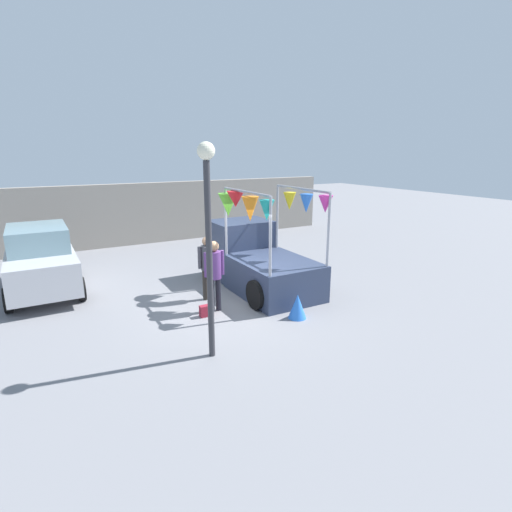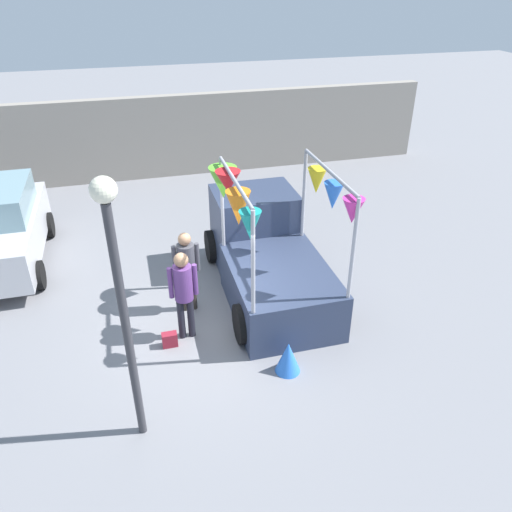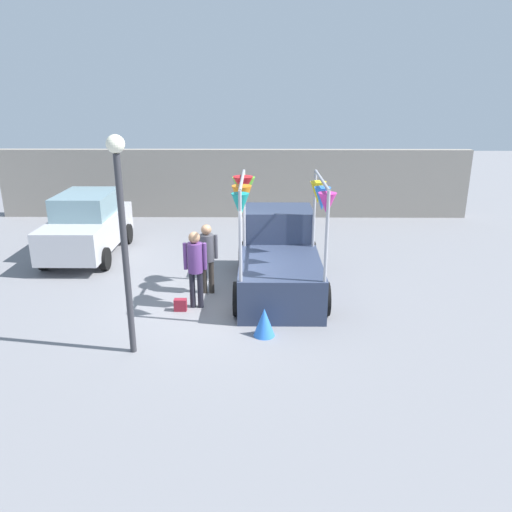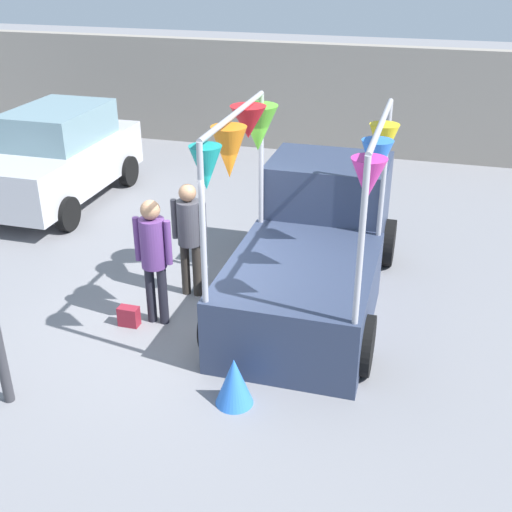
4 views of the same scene
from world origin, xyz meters
The scene contains 9 objects.
ground_plane centered at (0.00, 0.00, 0.00)m, with size 60.00×60.00×0.00m, color slate.
vendor_truck centered at (1.48, 1.15, 0.87)m, with size 2.32×4.03×2.94m.
parked_car centered at (-4.11, 3.56, 0.94)m, with size 1.88×4.00×1.88m.
person_customer centered at (-0.42, -0.19, 1.10)m, with size 0.53×0.34×1.81m.
person_vendor centered at (-0.25, 0.66, 1.06)m, with size 0.53×0.34×1.74m.
handbag centered at (-0.77, -0.39, 0.14)m, with size 0.28×0.16×0.28m, color maroon.
street_lamp centered at (-1.40, -2.24, 2.65)m, with size 0.32×0.32×4.08m.
brick_boundary_wall centered at (0.00, 8.39, 1.30)m, with size 18.00×0.36×2.60m, color gray.
folded_kite_bundle_azure centered at (1.12, -1.58, 0.30)m, with size 0.44×0.44×0.60m, color blue.
Camera 1 is at (-4.15, -8.89, 3.92)m, focal length 28.00 mm.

